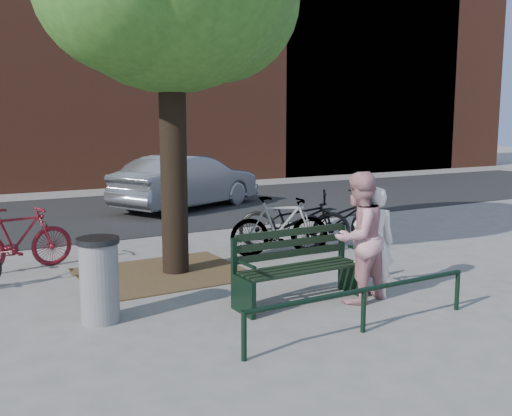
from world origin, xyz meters
TOP-DOWN VIEW (x-y plane):
  - ground at (0.00, 0.00)m, footprint 90.00×90.00m
  - dirt_pit at (-1.00, 2.20)m, footprint 2.40×2.00m
  - road at (0.00, 8.50)m, footprint 40.00×7.00m
  - townhouse_row at (0.17, 16.00)m, footprint 45.00×4.00m
  - park_bench at (-0.00, 0.08)m, footprint 1.74×0.54m
  - guard_railing at (0.00, -1.20)m, footprint 3.06×0.06m
  - person_left at (0.95, -0.29)m, footprint 0.64×0.58m
  - person_right at (0.66, -0.31)m, footprint 0.94×0.80m
  - litter_bin at (-2.39, 0.60)m, footprint 0.48×0.48m
  - bicycle_b at (-2.86, 3.53)m, footprint 1.72×0.71m
  - bicycle_c at (1.72, 2.68)m, footprint 2.07×1.74m
  - bicycle_d at (1.19, 2.33)m, footprint 1.79×1.06m
  - bicycle_e at (2.48, 2.38)m, footprint 1.96×0.72m
  - parked_car at (2.02, 8.18)m, footprint 4.61×3.18m

SIDE VIEW (x-z plane):
  - ground at x=0.00m, z-range 0.00..0.00m
  - road at x=0.00m, z-range 0.00..0.01m
  - dirt_pit at x=-1.00m, z-range 0.00..0.02m
  - guard_railing at x=0.00m, z-range 0.15..0.66m
  - park_bench at x=0.00m, z-range -0.01..0.97m
  - litter_bin at x=-2.39m, z-range 0.01..1.00m
  - bicycle_b at x=-2.86m, z-range 0.00..1.00m
  - bicycle_e at x=2.48m, z-range 0.00..1.02m
  - bicycle_d at x=1.19m, z-range 0.00..1.04m
  - bicycle_c at x=1.72m, z-range 0.00..1.07m
  - parked_car at x=2.02m, z-range 0.00..1.44m
  - person_left at x=0.95m, z-range 0.00..1.47m
  - person_right at x=0.66m, z-range 0.00..1.68m
  - townhouse_row at x=0.17m, z-range -0.75..13.25m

